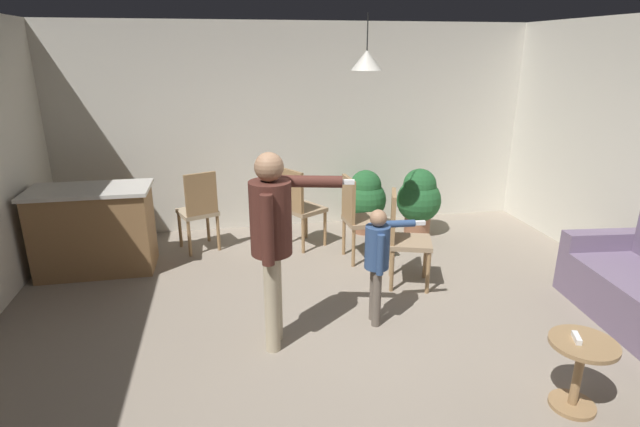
{
  "coord_description": "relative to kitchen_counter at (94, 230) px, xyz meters",
  "views": [
    {
      "loc": [
        -0.98,
        -3.4,
        2.36
      ],
      "look_at": [
        -0.21,
        0.6,
        1.0
      ],
      "focal_mm": 27.74,
      "sensor_mm": 36.0,
      "label": 1
    }
  ],
  "objects": [
    {
      "name": "side_table_by_couch",
      "position": [
        3.73,
        -2.99,
        -0.15
      ],
      "size": [
        0.44,
        0.44,
        0.52
      ],
      "color": "#99754C",
      "rests_on": "ground"
    },
    {
      "name": "dining_chair_by_counter",
      "position": [
        2.91,
        -0.26,
        0.07
      ],
      "size": [
        0.45,
        0.45,
        1.0
      ],
      "rotation": [
        0.0,
        0.0,
        4.78
      ],
      "color": "#99754C",
      "rests_on": "ground"
    },
    {
      "name": "spare_remote_on_table",
      "position": [
        3.69,
        -2.97,
        0.06
      ],
      "size": [
        0.08,
        0.13,
        0.04
      ],
      "primitive_type": "cube",
      "rotation": [
        0.0,
        0.0,
        2.75
      ],
      "color": "white",
      "rests_on": "side_table_by_couch"
    },
    {
      "name": "person_adult",
      "position": [
        1.79,
        -1.84,
        0.54
      ],
      "size": [
        0.84,
        0.46,
        1.64
      ],
      "rotation": [
        0.0,
        0.0,
        -1.8
      ],
      "color": "tan",
      "rests_on": "ground"
    },
    {
      "name": "wall_back",
      "position": [
        2.45,
        1.15,
        0.87
      ],
      "size": [
        6.4,
        0.1,
        2.7
      ],
      "primitive_type": "cube",
      "color": "silver",
      "rests_on": "ground"
    },
    {
      "name": "ceiling_light_pendant",
      "position": [
        2.93,
        -0.36,
        1.77
      ],
      "size": [
        0.32,
        0.32,
        0.55
      ],
      "color": "silver"
    },
    {
      "name": "dining_chair_near_wall",
      "position": [
        3.2,
        -0.97,
        0.07
      ],
      "size": [
        0.53,
        0.53,
        1.0
      ],
      "rotation": [
        0.0,
        0.0,
        4.4
      ],
      "color": "#99754C",
      "rests_on": "ground"
    },
    {
      "name": "dining_chair_spare",
      "position": [
        1.11,
        0.36,
        0.07
      ],
      "size": [
        0.54,
        0.54,
        1.0
      ],
      "rotation": [
        0.0,
        0.0,
        0.37
      ],
      "color": "#99754C",
      "rests_on": "ground"
    },
    {
      "name": "person_child",
      "position": [
        2.71,
        -1.66,
        0.19
      ],
      "size": [
        0.57,
        0.31,
        1.07
      ],
      "rotation": [
        0.0,
        0.0,
        -1.64
      ],
      "color": "#60564C",
      "rests_on": "ground"
    },
    {
      "name": "dining_chair_centre_back",
      "position": [
        2.31,
        0.25,
        0.07
      ],
      "size": [
        0.58,
        0.58,
        1.0
      ],
      "rotation": [
        0.0,
        0.0,
        5.26
      ],
      "color": "#99754C",
      "rests_on": "ground"
    },
    {
      "name": "ground",
      "position": [
        2.45,
        -2.05,
        -0.48
      ],
      "size": [
        7.68,
        7.68,
        0.0
      ],
      "primitive_type": "plane",
      "color": "gray"
    },
    {
      "name": "kitchen_counter",
      "position": [
        0.0,
        0.0,
        0.0
      ],
      "size": [
        1.26,
        0.66,
        0.95
      ],
      "color": "olive",
      "rests_on": "ground"
    },
    {
      "name": "potted_plant_by_wall",
      "position": [
        3.25,
        0.62,
        -0.01
      ],
      "size": [
        0.55,
        0.55,
        0.85
      ],
      "color": "brown",
      "rests_on": "ground"
    },
    {
      "name": "potted_plant_corner",
      "position": [
        3.92,
        0.41,
        0.01
      ],
      "size": [
        0.58,
        0.58,
        0.89
      ],
      "color": "brown",
      "rests_on": "ground"
    }
  ]
}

